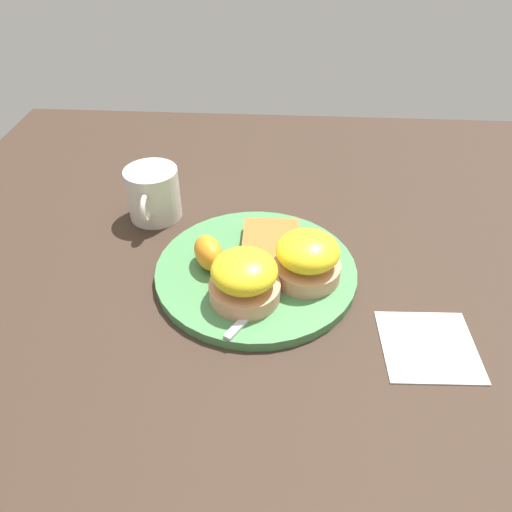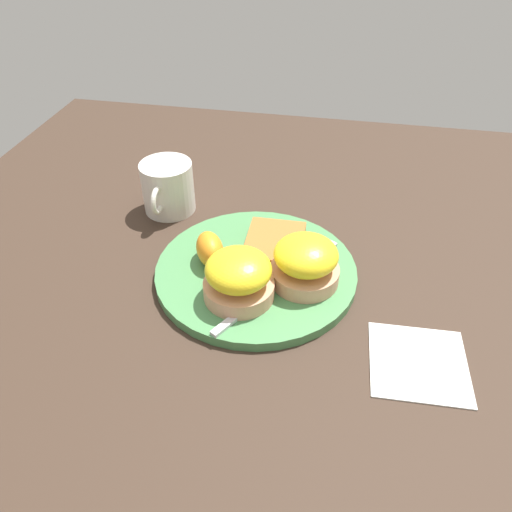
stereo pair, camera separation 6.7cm
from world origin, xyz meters
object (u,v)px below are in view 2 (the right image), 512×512
Objects in this scene: fork at (286,277)px; cup at (168,187)px; hashbrown_patty at (275,244)px; orange_wedge at (209,250)px; sandwich_benedict_left at (239,277)px; sandwich_benedict_right at (305,262)px.

cup is at bearing -125.07° from fork.
orange_wedge reaches higher than hashbrown_patty.
orange_wedge is at bearing -136.80° from sandwich_benedict_left.
fork is (0.06, 0.03, -0.01)m from hashbrown_patty.
orange_wedge is at bearing 37.53° from cup.
sandwich_benedict_left reaches higher than fork.
hashbrown_patty is (-0.06, -0.05, -0.02)m from sandwich_benedict_right.
sandwich_benedict_right is at bearing 89.96° from fork.
sandwich_benedict_left and sandwich_benedict_right have the same top height.
sandwich_benedict_right is 1.51× the size of orange_wedge.
cup is (-0.14, -0.11, 0.01)m from orange_wedge.
cup is at bearing -140.71° from sandwich_benedict_left.
hashbrown_patty is at bearing 164.25° from sandwich_benedict_left.
sandwich_benedict_right reaches higher than orange_wedge.
sandwich_benedict_left is 0.08m from orange_wedge.
orange_wedge is 0.17m from cup.
cup is (-0.15, -0.24, -0.00)m from sandwich_benedict_right.
cup reaches higher than sandwich_benedict_right.
hashbrown_patty is 0.21m from cup.
fork is at bearing 23.69° from hashbrown_patty.
sandwich_benedict_left is at bearing 39.29° from cup.
cup is at bearing -122.24° from sandwich_benedict_right.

